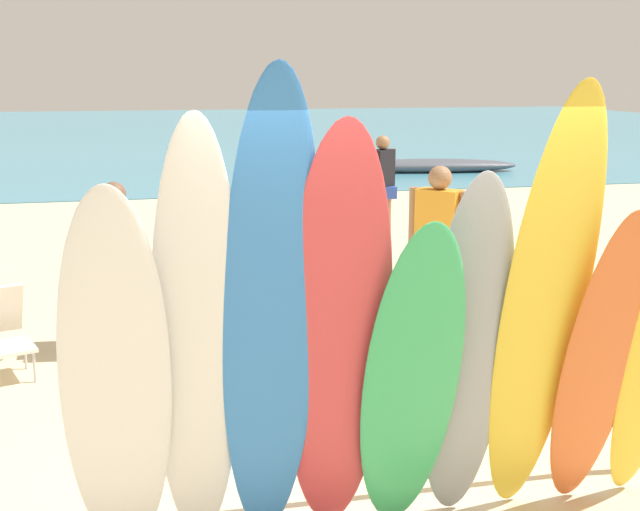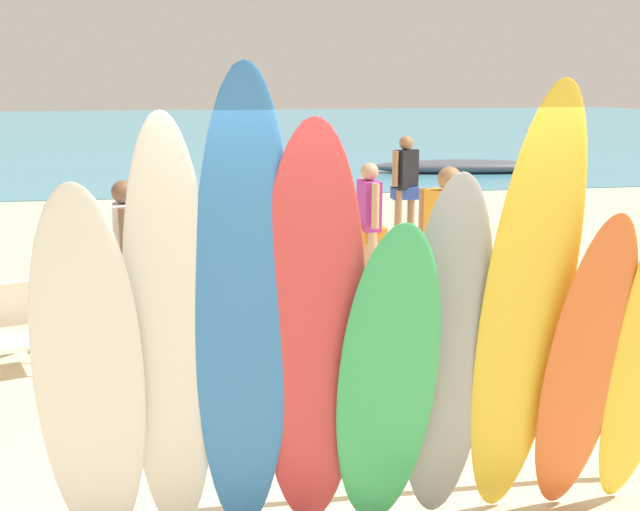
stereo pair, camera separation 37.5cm
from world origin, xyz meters
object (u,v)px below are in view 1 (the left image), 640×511
at_px(surfboard_green_4, 411,384).
at_px(distant_boat, 428,166).
at_px(surfboard_red_3, 337,344).
at_px(beachgoer_by_water, 438,238).
at_px(surfboard_yellow_6, 544,313).
at_px(surfboard_blue_2, 271,327).
at_px(beachgoer_near_rack, 354,217).
at_px(surfboard_white_1, 197,350).
at_px(surfboard_orange_7, 599,365).
at_px(surfboard_rack, 385,411).
at_px(beachgoer_midbeach, 382,179).
at_px(surfboard_grey_5, 467,354).
at_px(beachgoer_strolling, 117,254).
at_px(surfboard_white_0, 116,389).

bearing_deg(surfboard_green_4, distant_boat, 68.03).
bearing_deg(surfboard_red_3, beachgoer_by_water, 67.03).
distance_m(surfboard_green_4, surfboard_yellow_6, 0.87).
relative_size(beachgoer_by_water, distant_boat, 0.36).
bearing_deg(surfboard_blue_2, beachgoer_near_rack, 69.24).
relative_size(surfboard_white_1, surfboard_orange_7, 1.28).
distance_m(surfboard_white_1, surfboard_blue_2, 0.40).
relative_size(surfboard_white_1, surfboard_red_3, 1.01).
xyz_separation_m(surfboard_white_1, beachgoer_by_water, (2.67, 3.61, -0.25)).
height_order(surfboard_rack, surfboard_green_4, surfboard_green_4).
bearing_deg(surfboard_blue_2, beachgoer_midbeach, 67.97).
height_order(surfboard_grey_5, beachgoer_strolling, surfboard_grey_5).
relative_size(beachgoer_strolling, beachgoer_by_water, 0.94).
bearing_deg(surfboard_green_4, surfboard_red_3, 176.39).
distance_m(surfboard_white_1, surfboard_yellow_6, 1.97).
distance_m(surfboard_green_4, beachgoer_strolling, 4.19).
height_order(surfboard_white_0, beachgoer_near_rack, surfboard_white_0).
distance_m(surfboard_grey_5, beachgoer_midbeach, 8.71).
bearing_deg(surfboard_red_3, surfboard_blue_2, -171.62).
relative_size(surfboard_rack, beachgoer_by_water, 2.05).
height_order(surfboard_rack, beachgoer_near_rack, beachgoer_near_rack).
height_order(surfboard_grey_5, surfboard_yellow_6, surfboard_yellow_6).
xyz_separation_m(surfboard_white_1, surfboard_red_3, (0.75, -0.01, -0.02)).
relative_size(surfboard_orange_7, beachgoer_by_water, 1.14).
relative_size(surfboard_rack, surfboard_green_4, 1.78).
height_order(beachgoer_strolling, beachgoer_by_water, beachgoer_by_water).
distance_m(surfboard_white_1, surfboard_grey_5, 1.55).
distance_m(surfboard_blue_2, beachgoer_near_rack, 5.81).
bearing_deg(surfboard_green_4, surfboard_white_1, 176.83).
height_order(surfboard_green_4, beachgoer_midbeach, surfboard_green_4).
bearing_deg(surfboard_rack, beachgoer_near_rack, 77.62).
xyz_separation_m(surfboard_grey_5, beachgoer_by_water, (1.13, 3.51, -0.08)).
xyz_separation_m(surfboard_white_0, beachgoer_midbeach, (3.96, 8.61, -0.14)).
relative_size(surfboard_rack, surfboard_white_0, 1.60).
distance_m(surfboard_orange_7, beachgoer_by_water, 3.59).
bearing_deg(distant_boat, surfboard_grey_5, -109.04).
distance_m(surfboard_rack, beachgoer_by_water, 3.49).
distance_m(surfboard_white_0, surfboard_grey_5, 1.96).
relative_size(surfboard_yellow_6, beachgoer_strolling, 1.63).
relative_size(surfboard_blue_2, beachgoer_near_rack, 1.75).
bearing_deg(surfboard_white_0, beachgoer_midbeach, 63.62).
xyz_separation_m(surfboard_blue_2, beachgoer_near_rack, (1.88, 5.48, -0.45)).
distance_m(surfboard_yellow_6, beachgoer_midbeach, 8.70).
distance_m(surfboard_white_1, distant_boat, 18.20).
relative_size(surfboard_green_4, beachgoer_by_water, 1.15).
xyz_separation_m(beachgoer_midbeach, beachgoer_by_water, (-0.88, -4.95, 0.05)).
height_order(surfboard_blue_2, surfboard_red_3, surfboard_blue_2).
height_order(surfboard_blue_2, surfboard_orange_7, surfboard_blue_2).
height_order(surfboard_yellow_6, beachgoer_by_water, surfboard_yellow_6).
bearing_deg(surfboard_green_4, surfboard_white_0, 178.77).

